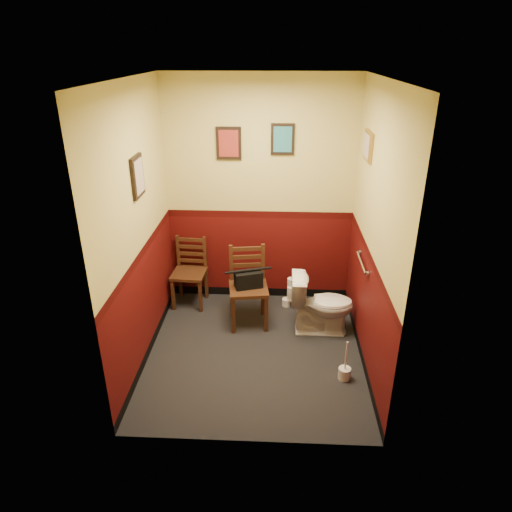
{
  "coord_description": "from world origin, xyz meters",
  "views": [
    {
      "loc": [
        0.2,
        -3.94,
        2.94
      ],
      "look_at": [
        0.0,
        0.25,
        1.0
      ],
      "focal_mm": 32.0,
      "sensor_mm": 36.0,
      "label": 1
    }
  ],
  "objects": [
    {
      "name": "framed_print_back_b",
      "position": [
        0.25,
        1.18,
        2.0
      ],
      "size": [
        0.26,
        0.04,
        0.34
      ],
      "color": "black",
      "rests_on": "wall_back"
    },
    {
      "name": "framed_print_left",
      "position": [
        -1.08,
        0.1,
        1.85
      ],
      "size": [
        0.04,
        0.3,
        0.38
      ],
      "color": "black",
      "rests_on": "wall_left"
    },
    {
      "name": "wall_left",
      "position": [
        -1.1,
        0.0,
        1.35
      ],
      "size": [
        0.0,
        2.4,
        2.7
      ],
      "primitive_type": "cube",
      "rotation": [
        1.57,
        0.0,
        1.57
      ],
      "color": "#430A09",
      "rests_on": "ground"
    },
    {
      "name": "ceiling",
      "position": [
        0.0,
        0.0,
        2.7
      ],
      "size": [
        2.2,
        2.4,
        0.0
      ],
      "primitive_type": "cube",
      "rotation": [
        3.14,
        0.0,
        0.0
      ],
      "color": "silver",
      "rests_on": "ground"
    },
    {
      "name": "framed_print_right",
      "position": [
        1.08,
        0.6,
        2.05
      ],
      "size": [
        0.04,
        0.34,
        0.28
      ],
      "color": "olive",
      "rests_on": "wall_right"
    },
    {
      "name": "wall_back",
      "position": [
        0.0,
        1.2,
        1.35
      ],
      "size": [
        2.2,
        0.0,
        2.7
      ],
      "primitive_type": "cube",
      "rotation": [
        1.57,
        0.0,
        0.0
      ],
      "color": "#430A09",
      "rests_on": "ground"
    },
    {
      "name": "grab_bar",
      "position": [
        1.07,
        0.25,
        0.95
      ],
      "size": [
        0.05,
        0.56,
        0.06
      ],
      "color": "silver",
      "rests_on": "wall_right"
    },
    {
      "name": "handbag",
      "position": [
        -0.1,
        0.55,
        0.57
      ],
      "size": [
        0.33,
        0.24,
        0.22
      ],
      "rotation": [
        0.0,
        0.0,
        0.31
      ],
      "color": "black",
      "rests_on": "chair_right"
    },
    {
      "name": "wall_right",
      "position": [
        1.1,
        0.0,
        1.35
      ],
      "size": [
        0.0,
        2.4,
        2.7
      ],
      "primitive_type": "cube",
      "rotation": [
        1.57,
        0.0,
        -1.57
      ],
      "color": "#430A09",
      "rests_on": "ground"
    },
    {
      "name": "chair_right",
      "position": [
        -0.11,
        0.59,
        0.46
      ],
      "size": [
        0.48,
        0.48,
        0.91
      ],
      "rotation": [
        0.0,
        0.0,
        0.14
      ],
      "color": "#432514",
      "rests_on": "floor"
    },
    {
      "name": "floor",
      "position": [
        0.0,
        0.0,
        0.0
      ],
      "size": [
        2.2,
        2.4,
        0.0
      ],
      "primitive_type": "cube",
      "color": "black",
      "rests_on": "ground"
    },
    {
      "name": "toilet_brush",
      "position": [
        0.89,
        -0.38,
        0.07
      ],
      "size": [
        0.12,
        0.12,
        0.43
      ],
      "color": "silver",
      "rests_on": "floor"
    },
    {
      "name": "wall_front",
      "position": [
        0.0,
        -1.2,
        1.35
      ],
      "size": [
        2.2,
        0.0,
        2.7
      ],
      "primitive_type": "cube",
      "rotation": [
        -1.57,
        0.0,
        0.0
      ],
      "color": "#430A09",
      "rests_on": "ground"
    },
    {
      "name": "chair_left",
      "position": [
        -0.85,
        0.99,
        0.42
      ],
      "size": [
        0.42,
        0.42,
        0.84
      ],
      "rotation": [
        0.0,
        0.0,
        -0.07
      ],
      "color": "#432514",
      "rests_on": "floor"
    },
    {
      "name": "framed_print_back_a",
      "position": [
        -0.35,
        1.18,
        1.95
      ],
      "size": [
        0.28,
        0.04,
        0.36
      ],
      "color": "black",
      "rests_on": "wall_back"
    },
    {
      "name": "toilet",
      "position": [
        0.72,
        0.44,
        0.34
      ],
      "size": [
        0.7,
        0.39,
        0.68
      ],
      "primitive_type": "imported",
      "rotation": [
        0.0,
        0.0,
        1.56
      ],
      "color": "white",
      "rests_on": "floor"
    },
    {
      "name": "tp_stack",
      "position": [
        0.4,
        0.95,
        0.16
      ],
      "size": [
        0.22,
        0.13,
        0.38
      ],
      "color": "silver",
      "rests_on": "floor"
    }
  ]
}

